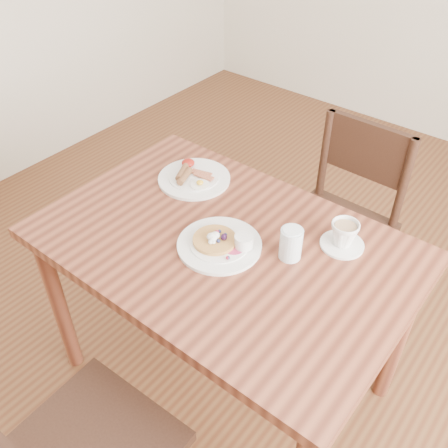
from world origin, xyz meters
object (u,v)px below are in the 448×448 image
at_px(pancake_plate, 221,243).
at_px(breakfast_plate, 193,177).
at_px(dining_table, 224,263).
at_px(chair_far, 341,217).
at_px(teacup_saucer, 344,236).
at_px(water_glass, 291,244).

distance_m(pancake_plate, breakfast_plate, 0.39).
relative_size(dining_table, chair_far, 1.36).
bearing_deg(dining_table, teacup_saucer, 35.24).
relative_size(chair_far, pancake_plate, 3.26).
bearing_deg(breakfast_plate, chair_far, 47.24).
distance_m(dining_table, breakfast_plate, 0.38).
height_order(pancake_plate, teacup_saucer, teacup_saucer).
bearing_deg(chair_far, pancake_plate, 82.25).
distance_m(chair_far, water_glass, 0.66).
height_order(breakfast_plate, water_glass, water_glass).
distance_m(breakfast_plate, teacup_saucer, 0.61).
relative_size(pancake_plate, water_glass, 2.56).
bearing_deg(breakfast_plate, dining_table, -32.87).
relative_size(breakfast_plate, water_glass, 2.56).
bearing_deg(chair_far, water_glass, 99.89).
xyz_separation_m(dining_table, chair_far, (0.11, 0.65, -0.16)).
height_order(pancake_plate, water_glass, water_glass).
bearing_deg(water_glass, teacup_saucer, 54.99).
bearing_deg(pancake_plate, dining_table, 109.53).
xyz_separation_m(dining_table, breakfast_plate, (-0.31, 0.20, 0.11)).
relative_size(pancake_plate, teacup_saucer, 1.93).
distance_m(pancake_plate, teacup_saucer, 0.39).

